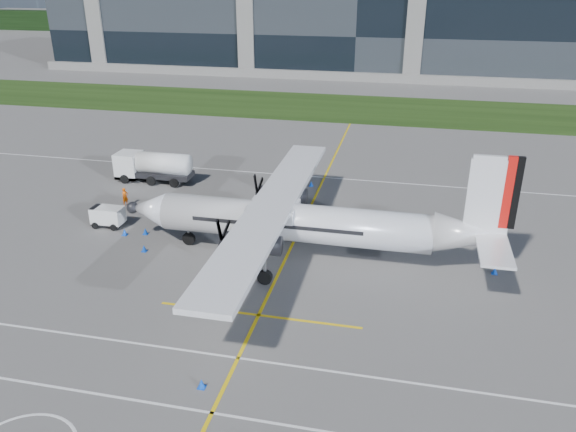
{
  "coord_description": "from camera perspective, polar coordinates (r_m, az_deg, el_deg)",
  "views": [
    {
      "loc": [
        10.59,
        -32.33,
        18.31
      ],
      "look_at": [
        3.15,
        1.18,
        3.2
      ],
      "focal_mm": 35.0,
      "sensor_mm": 36.0,
      "label": 1
    }
  ],
  "objects": [
    {
      "name": "safety_cone_nose_stbd",
      "position": [
        43.6,
        -14.29,
        -1.5
      ],
      "size": [
        0.36,
        0.36,
        0.5
      ],
      "primitive_type": "cone",
      "color": "blue",
      "rests_on": "ground"
    },
    {
      "name": "terminal_building",
      "position": [
        113.34,
        7.47,
        18.1
      ],
      "size": [
        120.0,
        20.0,
        15.0
      ],
      "primitive_type": "cube",
      "color": "black",
      "rests_on": "ground"
    },
    {
      "name": "baggage_tug",
      "position": [
        45.58,
        -17.81,
        -0.08
      ],
      "size": [
        2.57,
        1.54,
        1.54
      ],
      "primitive_type": null,
      "color": "white",
      "rests_on": "ground"
    },
    {
      "name": "white_lane_line",
      "position": [
        27.98,
        -13.83,
        -17.94
      ],
      "size": [
        90.0,
        0.15,
        0.01
      ],
      "primitive_type": "cube",
      "color": "white",
      "rests_on": "ground"
    },
    {
      "name": "grass_strip",
      "position": [
        83.06,
        4.98,
        10.95
      ],
      "size": [
        400.0,
        18.0,
        0.04
      ],
      "primitive_type": "cube",
      "color": "black",
      "rests_on": "ground"
    },
    {
      "name": "turboprop_aircraft",
      "position": [
        37.41,
        2.05,
        1.38
      ],
      "size": [
        26.2,
        27.17,
        8.15
      ],
      "primitive_type": null,
      "color": "white",
      "rests_on": "ground"
    },
    {
      "name": "fuel_tanker_truck",
      "position": [
        54.21,
        -13.98,
        4.88
      ],
      "size": [
        7.56,
        2.46,
        2.84
      ],
      "primitive_type": null,
      "color": "white",
      "rests_on": "ground"
    },
    {
      "name": "safety_cone_fwd",
      "position": [
        43.86,
        -16.27,
        -1.57
      ],
      "size": [
        0.36,
        0.36,
        0.5
      ],
      "primitive_type": "cone",
      "color": "blue",
      "rests_on": "ground"
    },
    {
      "name": "yellow_taxiway_centerline",
      "position": [
        46.73,
        2.17,
        0.68
      ],
      "size": [
        0.2,
        70.0,
        0.01
      ],
      "primitive_type": "cube",
      "color": "yellow",
      "rests_on": "ground"
    },
    {
      "name": "ground_crew_person",
      "position": [
        49.11,
        -16.23,
        2.0
      ],
      "size": [
        0.79,
        0.88,
        1.79
      ],
      "primitive_type": "imported",
      "rotation": [
        0.0,
        0.0,
        1.11
      ],
      "color": "#F25907",
      "rests_on": "ground"
    },
    {
      "name": "safety_cone_stbdwing",
      "position": [
        51.76,
        2.36,
        3.32
      ],
      "size": [
        0.36,
        0.36,
        0.5
      ],
      "primitive_type": "cone",
      "color": "blue",
      "rests_on": "ground"
    },
    {
      "name": "safety_cone_nose_port",
      "position": [
        41.0,
        -14.42,
        -3.18
      ],
      "size": [
        0.36,
        0.36,
        0.5
      ],
      "primitive_type": "cone",
      "color": "blue",
      "rests_on": "ground"
    },
    {
      "name": "tree_line",
      "position": [
        173.33,
        9.45,
        18.39
      ],
      "size": [
        400.0,
        6.0,
        6.0
      ],
      "primitive_type": "cube",
      "color": "black",
      "rests_on": "ground"
    },
    {
      "name": "ground",
      "position": [
        75.36,
        4.12,
        9.64
      ],
      "size": [
        400.0,
        400.0,
        0.0
      ],
      "primitive_type": "plane",
      "color": "#5D5B58",
      "rests_on": "ground"
    },
    {
      "name": "safety_cone_tail",
      "position": [
        39.31,
        20.26,
        -5.21
      ],
      "size": [
        0.36,
        0.36,
        0.5
      ],
      "primitive_type": "cone",
      "color": "blue",
      "rests_on": "ground"
    },
    {
      "name": "safety_cone_portwing",
      "position": [
        28.17,
        -8.78,
        -16.45
      ],
      "size": [
        0.36,
        0.36,
        0.5
      ],
      "primitive_type": "cone",
      "color": "blue",
      "rests_on": "ground"
    }
  ]
}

